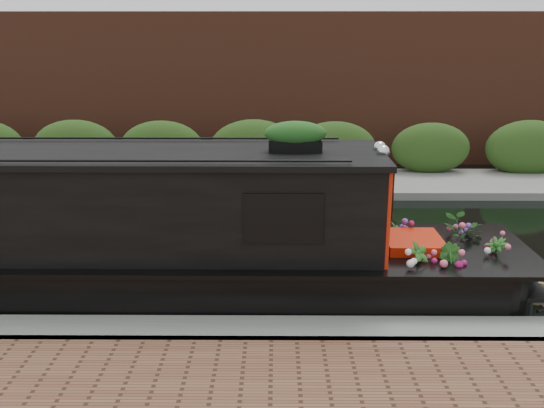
{
  "coord_description": "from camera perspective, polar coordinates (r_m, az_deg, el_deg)",
  "views": [
    {
      "loc": [
        0.6,
        -9.53,
        3.48
      ],
      "look_at": [
        0.54,
        -0.6,
        0.94
      ],
      "focal_mm": 40.0,
      "sensor_mm": 36.0,
      "label": 1
    }
  ],
  "objects": [
    {
      "name": "ground",
      "position": [
        10.17,
        -3.04,
        -4.18
      ],
      "size": [
        80.0,
        80.0,
        0.0
      ],
      "primitive_type": "plane",
      "color": "black",
      "rests_on": "ground"
    },
    {
      "name": "near_bank_coping",
      "position": [
        7.17,
        -4.62,
        -13.25
      ],
      "size": [
        40.0,
        0.6,
        0.5
      ],
      "primitive_type": "cube",
      "color": "gray",
      "rests_on": "ground"
    },
    {
      "name": "far_bank_path",
      "position": [
        14.18,
        -2.06,
        1.65
      ],
      "size": [
        40.0,
        2.4,
        0.34
      ],
      "primitive_type": "cube",
      "color": "gray",
      "rests_on": "ground"
    },
    {
      "name": "far_hedge",
      "position": [
        15.05,
        -1.92,
        2.49
      ],
      "size": [
        40.0,
        1.1,
        2.8
      ],
      "primitive_type": "cube",
      "color": "#284818",
      "rests_on": "ground"
    },
    {
      "name": "far_brick_wall",
      "position": [
        17.1,
        -1.64,
        4.12
      ],
      "size": [
        40.0,
        1.0,
        8.0
      ],
      "primitive_type": "cube",
      "color": "brown",
      "rests_on": "ground"
    },
    {
      "name": "narrowboat",
      "position": [
        8.4,
        -17.01,
        -3.62
      ],
      "size": [
        11.16,
        2.0,
        2.62
      ],
      "rotation": [
        0.0,
        0.0,
        -0.0
      ],
      "color": "black",
      "rests_on": "ground"
    },
    {
      "name": "rope_fender",
      "position": [
        8.95,
        23.33,
        -7.31
      ],
      "size": [
        0.32,
        0.39,
        0.32
      ],
      "primitive_type": "cylinder",
      "rotation": [
        1.57,
        0.0,
        0.0
      ],
      "color": "olive",
      "rests_on": "ground"
    }
  ]
}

